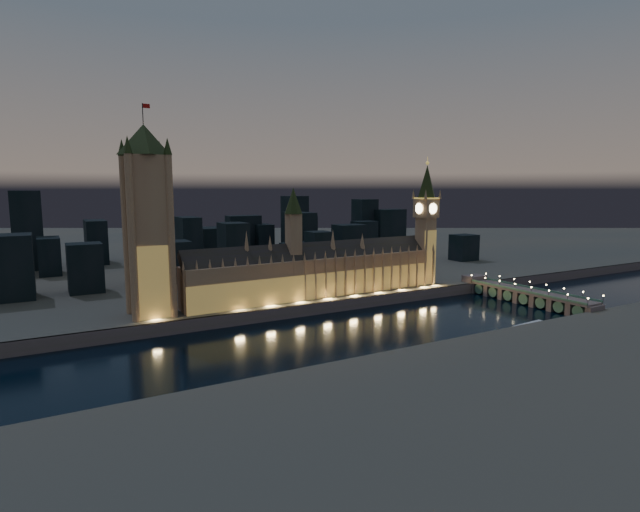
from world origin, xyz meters
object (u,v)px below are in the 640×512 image
palace_of_westminster (318,271)px  elizabeth_tower (426,214)px  victoria_tower (147,213)px  river_boat (531,329)px  westminster_bridge (522,295)px

palace_of_westminster → elizabeth_tower: elizabeth_tower is taller
victoria_tower → elizabeth_tower: 218.08m
river_boat → elizabeth_tower: bearing=80.3°
elizabeth_tower → palace_of_westminster: bearing=-179.9°
palace_of_westminster → elizabeth_tower: bearing=0.1°
palace_of_westminster → westminster_bridge: (140.65, -65.21, -20.38)m
palace_of_westminster → westminster_bridge: bearing=-24.9°
palace_of_westminster → river_boat: bearing=-56.0°
westminster_bridge → river_boat: size_ratio=2.25×
palace_of_westminster → river_boat: (80.65, -119.75, -24.81)m
victoria_tower → westminster_bridge: bearing=-14.2°
victoria_tower → river_boat: 241.26m
victoria_tower → river_boat: victoria_tower is taller
elizabeth_tower → westminster_bridge: elizabeth_tower is taller
victoria_tower → elizabeth_tower: size_ratio=1.23×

